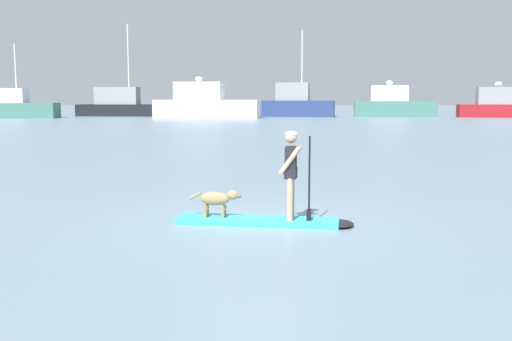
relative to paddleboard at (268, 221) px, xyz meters
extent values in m
plane|color=slate|center=(-0.22, 0.04, -0.05)|extent=(400.00, 400.00, 0.00)
cube|color=#33B2BF|center=(-0.22, 0.04, 0.00)|extent=(3.16, 1.17, 0.10)
ellipsoid|color=black|center=(1.30, -0.21, 0.00)|extent=(0.66, 0.74, 0.10)
cylinder|color=tan|center=(0.42, 0.06, 0.45)|extent=(0.12, 0.12, 0.81)
cylinder|color=tan|center=(0.38, -0.19, 0.45)|extent=(0.12, 0.12, 0.81)
cube|color=black|center=(0.40, -0.06, 0.94)|extent=(0.27, 0.39, 0.20)
cube|color=black|center=(0.40, -0.06, 1.15)|extent=(0.25, 0.37, 0.58)
sphere|color=tan|center=(0.40, -0.06, 1.61)|extent=(0.22, 0.22, 0.22)
ellipsoid|color=white|center=(0.40, -0.06, 1.67)|extent=(0.23, 0.23, 0.11)
cylinder|color=tan|center=(0.43, 0.12, 1.19)|extent=(0.43, 0.15, 0.54)
cylinder|color=tan|center=(0.37, -0.25, 1.19)|extent=(0.43, 0.15, 0.54)
cylinder|color=black|center=(0.75, -0.12, 0.84)|extent=(0.04, 0.04, 1.59)
cube|color=black|center=(0.75, -0.12, 0.15)|extent=(0.11, 0.19, 0.20)
ellipsoid|color=#997A51|center=(-1.05, 0.17, 0.41)|extent=(0.60, 0.31, 0.26)
ellipsoid|color=#997A51|center=(-0.70, 0.11, 0.49)|extent=(0.24, 0.19, 0.18)
ellipsoid|color=brown|center=(-0.59, 0.09, 0.47)|extent=(0.13, 0.10, 0.08)
cylinder|color=#997A51|center=(-1.43, 0.23, 0.46)|extent=(0.27, 0.09, 0.18)
cylinder|color=#997A51|center=(-0.86, 0.22, 0.17)|extent=(0.07, 0.07, 0.23)
cylinder|color=#997A51|center=(-0.89, 0.06, 0.17)|extent=(0.07, 0.07, 0.23)
cylinder|color=#997A51|center=(-1.21, 0.27, 0.17)|extent=(0.07, 0.07, 0.23)
cylinder|color=#997A51|center=(-1.23, 0.12, 0.17)|extent=(0.07, 0.07, 0.23)
cube|color=#3F7266|center=(-29.67, 60.10, 0.86)|extent=(10.60, 3.63, 1.82)
cube|color=silver|center=(-30.45, 60.10, 2.65)|extent=(4.81, 2.60, 1.75)
cylinder|color=silver|center=(-29.14, 60.10, 5.29)|extent=(0.20, 0.20, 7.03)
cylinder|color=silver|center=(-30.45, 60.10, 2.97)|extent=(3.67, 0.28, 0.14)
cube|color=black|center=(-17.77, 67.40, 0.73)|extent=(13.00, 4.15, 1.57)
cube|color=gray|center=(-18.73, 67.40, 2.66)|extent=(5.94, 2.67, 2.29)
cylinder|color=silver|center=(-17.13, 67.40, 6.77)|extent=(0.20, 0.20, 10.50)
cylinder|color=silver|center=(-18.73, 67.40, 2.72)|extent=(4.46, 0.66, 0.14)
cube|color=white|center=(-6.20, 60.36, 1.04)|extent=(13.22, 5.37, 2.18)
cube|color=silver|center=(-7.17, 60.36, 3.21)|extent=(6.12, 3.32, 2.16)
ellipsoid|color=white|center=(-7.17, 60.36, 4.64)|extent=(0.90, 0.90, 0.60)
cube|color=navy|center=(5.20, 65.15, 0.99)|extent=(9.72, 4.72, 2.09)
cube|color=gray|center=(4.50, 65.15, 3.18)|extent=(4.54, 3.04, 2.29)
cylinder|color=silver|center=(5.66, 65.15, 6.50)|extent=(0.20, 0.20, 8.92)
cylinder|color=silver|center=(4.50, 65.15, 3.24)|extent=(3.23, 0.72, 0.14)
cube|color=#3F7266|center=(17.64, 64.68, 0.97)|extent=(10.63, 4.25, 2.03)
cube|color=silver|center=(16.86, 64.68, 2.97)|extent=(4.90, 2.78, 1.97)
ellipsoid|color=white|center=(16.86, 64.68, 4.30)|extent=(0.90, 0.90, 0.60)
cube|color=maroon|center=(30.78, 62.53, 0.75)|extent=(11.30, 4.33, 1.61)
cube|color=gray|center=(29.96, 62.53, 2.64)|extent=(5.21, 2.73, 2.17)
ellipsoid|color=white|center=(29.96, 62.53, 4.08)|extent=(0.90, 0.90, 0.60)
camera|label=1|loc=(-0.25, -10.95, 2.34)|focal=41.01mm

